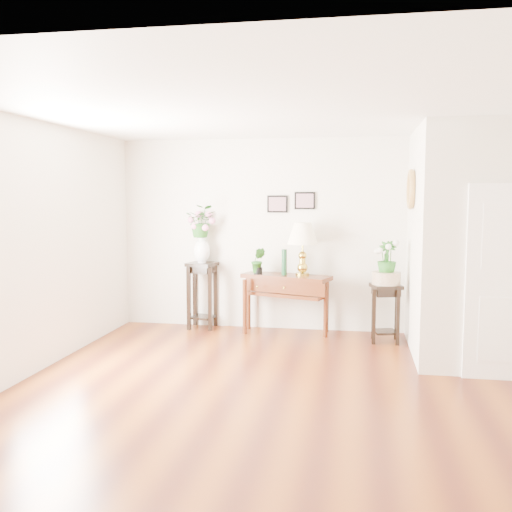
% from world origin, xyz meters
% --- Properties ---
extents(floor, '(6.00, 5.50, 0.02)m').
position_xyz_m(floor, '(0.00, 0.00, 0.00)').
color(floor, brown).
rests_on(floor, ground).
extents(ceiling, '(6.00, 5.50, 0.02)m').
position_xyz_m(ceiling, '(0.00, 0.00, 2.80)').
color(ceiling, white).
rests_on(ceiling, ground).
extents(wall_back, '(6.00, 0.02, 2.80)m').
position_xyz_m(wall_back, '(0.00, 2.75, 1.40)').
color(wall_back, silver).
rests_on(wall_back, ground).
extents(wall_front, '(6.00, 0.02, 2.80)m').
position_xyz_m(wall_front, '(0.00, -2.75, 1.40)').
color(wall_front, silver).
rests_on(wall_front, ground).
extents(wall_left, '(0.02, 5.50, 2.80)m').
position_xyz_m(wall_left, '(-3.00, 0.00, 1.40)').
color(wall_left, silver).
rests_on(wall_left, ground).
extents(partition, '(1.80, 1.95, 2.80)m').
position_xyz_m(partition, '(2.10, 1.77, 1.40)').
color(partition, silver).
rests_on(partition, floor).
extents(door, '(0.90, 0.05, 2.10)m').
position_xyz_m(door, '(2.10, 0.78, 1.05)').
color(door, white).
rests_on(door, floor).
extents(art_print_left, '(0.30, 0.02, 0.25)m').
position_xyz_m(art_print_left, '(-0.65, 2.73, 1.85)').
color(art_print_left, black).
rests_on(art_print_left, wall_back).
extents(art_print_right, '(0.30, 0.02, 0.25)m').
position_xyz_m(art_print_right, '(-0.25, 2.73, 1.90)').
color(art_print_right, black).
rests_on(art_print_right, wall_back).
extents(wall_ornament, '(0.07, 0.51, 0.51)m').
position_xyz_m(wall_ornament, '(1.16, 1.90, 2.05)').
color(wall_ornament, '#AB8446').
rests_on(wall_ornament, partition).
extents(console_table, '(1.34, 0.80, 0.85)m').
position_xyz_m(console_table, '(-0.48, 2.46, 0.42)').
color(console_table, '#3E1D09').
rests_on(console_table, floor).
extents(table_lamp, '(0.53, 0.53, 0.76)m').
position_xyz_m(table_lamp, '(-0.25, 2.46, 1.20)').
color(table_lamp, gold).
rests_on(table_lamp, console_table).
extents(green_vase, '(0.09, 0.09, 0.37)m').
position_xyz_m(green_vase, '(-0.51, 2.46, 1.02)').
color(green_vase, '#133E22').
rests_on(green_vase, console_table).
extents(potted_plant, '(0.21, 0.18, 0.36)m').
position_xyz_m(potted_plant, '(-0.89, 2.46, 1.03)').
color(potted_plant, '#1F5B1A').
rests_on(potted_plant, console_table).
extents(plant_stand_a, '(0.45, 0.45, 0.98)m').
position_xyz_m(plant_stand_a, '(-1.75, 2.57, 0.49)').
color(plant_stand_a, black).
rests_on(plant_stand_a, floor).
extents(porcelain_vase, '(0.30, 0.30, 0.42)m').
position_xyz_m(porcelain_vase, '(-1.75, 2.57, 1.21)').
color(porcelain_vase, white).
rests_on(porcelain_vase, plant_stand_a).
extents(lily_arrangement, '(0.46, 0.41, 0.48)m').
position_xyz_m(lily_arrangement, '(-1.75, 2.57, 1.63)').
color(lily_arrangement, '#1F5B1A').
rests_on(lily_arrangement, porcelain_vase).
extents(plant_stand_b, '(0.45, 0.45, 0.79)m').
position_xyz_m(plant_stand_b, '(0.90, 2.20, 0.39)').
color(plant_stand_b, black).
rests_on(plant_stand_b, floor).
extents(ceramic_bowl, '(0.47, 0.47, 0.17)m').
position_xyz_m(ceramic_bowl, '(0.90, 2.20, 0.87)').
color(ceramic_bowl, '#C0B79E').
rests_on(ceramic_bowl, plant_stand_b).
extents(narcissus, '(0.31, 0.31, 0.46)m').
position_xyz_m(narcissus, '(0.90, 2.20, 1.14)').
color(narcissus, '#1F5B1A').
rests_on(narcissus, ceramic_bowl).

